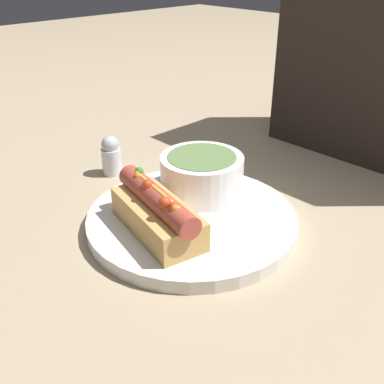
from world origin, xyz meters
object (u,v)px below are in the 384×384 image
object	(u,v)px
soup_bowl	(202,173)
spoon	(172,185)
hot_dog	(156,211)
salt_shaker	(111,156)

from	to	relation	value
soup_bowl	spoon	bearing A→B (deg)	-152.03
hot_dog	spoon	xyz separation A→B (m)	(-0.08, 0.09, -0.02)
soup_bowl	spoon	world-z (taller)	soup_bowl
hot_dog	soup_bowl	size ratio (longest dim) A/B	1.35
hot_dog	salt_shaker	distance (m)	0.23
soup_bowl	hot_dog	bearing A→B (deg)	-74.25
salt_shaker	soup_bowl	bearing A→B (deg)	12.07
salt_shaker	hot_dog	bearing A→B (deg)	-20.15
hot_dog	soup_bowl	world-z (taller)	hot_dog
hot_dog	spoon	world-z (taller)	hot_dog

